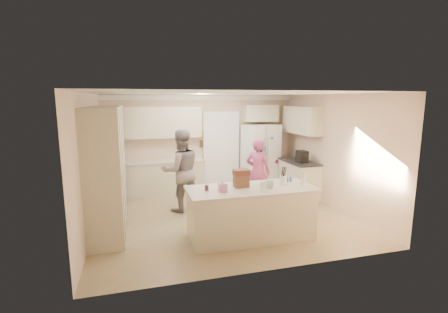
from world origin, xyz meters
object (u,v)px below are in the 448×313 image
object	(u,v)px
tissue_box	(223,188)
island_base	(251,214)
teen_girl	(258,172)
dollhouse_body	(241,181)
coffee_maker	(302,157)
refrigerator	(260,157)
teen_boy	(181,171)
utensil_crock	(283,181)

from	to	relation	value
tissue_box	island_base	bearing A→B (deg)	10.30
tissue_box	teen_girl	size ratio (longest dim) A/B	0.09
island_base	dollhouse_body	world-z (taller)	dollhouse_body
coffee_maker	dollhouse_body	xyz separation A→B (m)	(-2.20, -1.80, -0.03)
refrigerator	tissue_box	xyz separation A→B (m)	(-1.94, -3.12, 0.10)
teen_boy	tissue_box	bearing A→B (deg)	94.87
coffee_maker	utensil_crock	world-z (taller)	coffee_maker
refrigerator	dollhouse_body	bearing A→B (deg)	-126.06
refrigerator	tissue_box	bearing A→B (deg)	-130.13
refrigerator	tissue_box	distance (m)	3.67
coffee_maker	teen_boy	xyz separation A→B (m)	(-3.05, -0.13, -0.15)
teen_boy	teen_girl	bearing A→B (deg)	169.12
utensil_crock	teen_girl	xyz separation A→B (m)	(0.15, 1.65, -0.20)
island_base	teen_boy	distance (m)	2.09
tissue_box	teen_girl	bearing A→B (deg)	53.28
coffee_maker	island_base	xyz separation A→B (m)	(-2.05, -1.90, -0.63)
utensil_crock	teen_girl	world-z (taller)	teen_girl
island_base	utensil_crock	distance (m)	0.86
island_base	utensil_crock	world-z (taller)	utensil_crock
refrigerator	teen_girl	xyz separation A→B (m)	(-0.59, -1.31, -0.10)
tissue_box	teen_boy	bearing A→B (deg)	103.56
teen_girl	utensil_crock	bearing A→B (deg)	121.69
island_base	teen_boy	size ratio (longest dim) A/B	1.19
coffee_maker	teen_girl	distance (m)	1.30
utensil_crock	island_base	bearing A→B (deg)	-175.60
dollhouse_body	island_base	bearing A→B (deg)	-33.69
coffee_maker	dollhouse_body	size ratio (longest dim) A/B	1.15
tissue_box	dollhouse_body	distance (m)	0.45
teen_boy	teen_girl	xyz separation A→B (m)	(1.80, -0.07, -0.13)
dollhouse_body	teen_boy	size ratio (longest dim) A/B	0.14
refrigerator	teen_girl	size ratio (longest dim) A/B	1.13
island_base	teen_girl	size ratio (longest dim) A/B	1.38
refrigerator	teen_girl	bearing A→B (deg)	-122.50
utensil_crock	teen_boy	world-z (taller)	teen_boy
island_base	refrigerator	bearing A→B (deg)	65.32
refrigerator	island_base	distance (m)	3.35
coffee_maker	island_base	distance (m)	2.87
teen_boy	dollhouse_body	bearing A→B (deg)	108.29
utensil_crock	dollhouse_body	xyz separation A→B (m)	(-0.80, 0.05, 0.04)
coffee_maker	dollhouse_body	world-z (taller)	coffee_maker
island_base	tissue_box	size ratio (longest dim) A/B	15.71
utensil_crock	coffee_maker	bearing A→B (deg)	52.88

